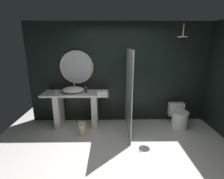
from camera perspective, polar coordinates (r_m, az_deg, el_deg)
name	(u,v)px	position (r m, az deg, el deg)	size (l,w,h in m)	color
ground_plane	(127,167)	(3.20, 5.17, -24.92)	(5.76, 5.76, 0.00)	silver
back_wall_panel	(121,74)	(4.39, 2.99, 5.43)	(4.80, 0.10, 2.60)	black
vanity_counter	(77,106)	(4.33, -12.07, -5.48)	(1.62, 0.57, 0.90)	silver
vessel_sink	(73,90)	(4.23, -13.27, -0.08)	(0.55, 0.45, 0.19)	white
tumbler_cup	(55,91)	(4.29, -18.91, -0.62)	(0.07, 0.07, 0.09)	silver
soap_dispenser	(86,90)	(4.14, -8.98, -0.18)	(0.06, 0.06, 0.15)	#282D28
round_wall_mirror	(77,67)	(4.35, -12.12, 7.53)	(0.86, 0.04, 0.86)	#D6B77F
shower_glass_panel	(129,93)	(3.84, 5.74, -1.06)	(0.02, 1.23, 1.96)	silver
rain_shower_head	(183,36)	(4.20, 23.20, 16.61)	(0.22, 0.22, 0.29)	#D6B77F
toilet	(179,117)	(4.62, 22.00, -8.69)	(0.41, 0.58, 0.57)	white
waste_bin	(82,128)	(4.04, -10.21, -12.91)	(0.19, 0.19, 0.33)	#D6B77F
folded_hand_towel	(102,93)	(3.95, -3.56, -1.12)	(0.23, 0.17, 0.09)	white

